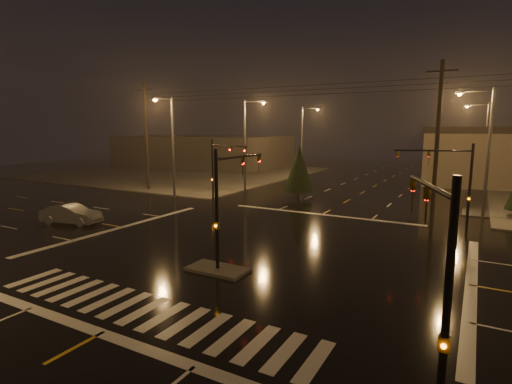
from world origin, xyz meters
The scene contains 20 objects.
ground centered at (0.00, 0.00, 0.00)m, with size 140.00×140.00×0.00m, color black.
sidewalk_nw centered at (-30.00, 30.00, 0.06)m, with size 36.00×36.00×0.12m, color #44423D.
median_island centered at (0.00, -4.00, 0.07)m, with size 3.00×1.60×0.15m, color #44423D.
crosswalk centered at (0.00, -9.00, 0.01)m, with size 15.00×2.60×0.01m, color beige.
stop_bar_near centered at (0.00, -11.00, 0.01)m, with size 16.00×0.50×0.01m, color beige.
stop_bar_far centered at (0.00, 11.00, 0.01)m, with size 16.00×0.50×0.01m, color beige.
commercial_block centered at (-35.00, 42.00, 2.80)m, with size 30.00×18.00×5.60m, color #433C3B.
signal_mast_median centered at (0.00, -3.07, 3.75)m, with size 0.25×4.59×6.00m.
signal_mast_ne centered at (9.50, 10.14, 3.79)m, with size 4.84×1.86×6.00m.
signal_mast_nw centered at (-9.50, 10.14, 3.79)m, with size 4.84×1.86×6.00m.
signal_mast_se centered at (10.23, -9.75, 3.71)m, with size 1.55×3.87×6.00m.
streetlight_1 centered at (-11.18, 18.00, 5.80)m, with size 2.77×0.32×10.00m.
streetlight_2 centered at (-11.18, 34.00, 5.80)m, with size 2.77×0.32×10.00m.
streetlight_3 centered at (11.18, 16.00, 5.80)m, with size 2.77×0.32×10.00m.
streetlight_4 centered at (11.18, 36.00, 5.80)m, with size 2.77×0.32×10.00m.
streetlight_5 centered at (-16.00, 11.18, 5.80)m, with size 0.32×2.77×10.00m.
utility_pole_0 centered at (-22.00, 14.00, 6.13)m, with size 2.20×0.32×12.00m.
utility_pole_1 centered at (8.00, 14.00, 6.13)m, with size 2.20×0.32×12.00m.
conifer_3 centered at (-4.77, 17.32, 3.05)m, with size 3.01×3.01×5.40m.
car_crossing centered at (-15.08, -1.08, 0.74)m, with size 1.56×4.47×1.47m, color slate.
Camera 1 is at (10.84, -19.55, 6.94)m, focal length 28.00 mm.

